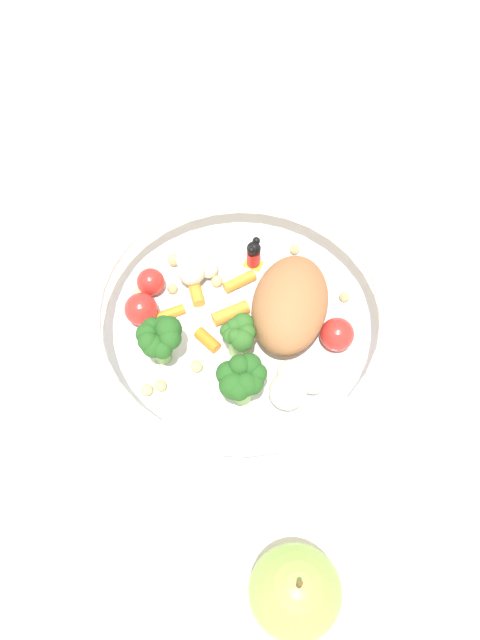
# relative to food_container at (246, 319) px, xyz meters

# --- Properties ---
(ground_plane) EXTENTS (2.40, 2.40, 0.00)m
(ground_plane) POSITION_rel_food_container_xyz_m (-0.01, 0.01, -0.03)
(ground_plane) COLOR silver
(food_container) EXTENTS (0.26, 0.26, 0.07)m
(food_container) POSITION_rel_food_container_xyz_m (0.00, 0.00, 0.00)
(food_container) COLOR white
(food_container) RESTS_ON ground_plane
(loose_apple) EXTENTS (0.07, 0.07, 0.08)m
(loose_apple) POSITION_rel_food_container_xyz_m (-0.11, 0.19, -0.00)
(loose_apple) COLOR #8CB74C
(loose_apple) RESTS_ON ground_plane
(folded_napkin) EXTENTS (0.12, 0.14, 0.01)m
(folded_napkin) POSITION_rel_food_container_xyz_m (0.24, -0.09, -0.03)
(folded_napkin) COLOR white
(folded_napkin) RESTS_ON ground_plane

